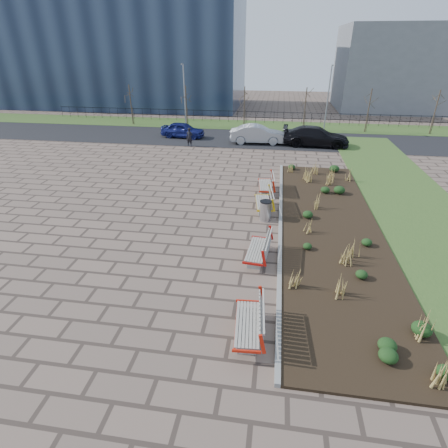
# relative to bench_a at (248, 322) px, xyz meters

# --- Properties ---
(ground) EXTENTS (120.00, 120.00, 0.00)m
(ground) POSITION_rel_bench_a_xyz_m (-3.00, 2.31, -0.50)
(ground) COLOR brown
(ground) RESTS_ON ground
(planting_bed) EXTENTS (4.50, 18.00, 0.10)m
(planting_bed) POSITION_rel_bench_a_xyz_m (3.25, 7.31, -0.45)
(planting_bed) COLOR black
(planting_bed) RESTS_ON ground
(planting_curb) EXTENTS (0.16, 18.00, 0.15)m
(planting_curb) POSITION_rel_bench_a_xyz_m (0.92, 7.31, -0.42)
(planting_curb) COLOR gray
(planting_curb) RESTS_ON ground
(grass_verge_near) EXTENTS (5.00, 38.00, 0.04)m
(grass_verge_near) POSITION_rel_bench_a_xyz_m (8.00, 7.31, -0.48)
(grass_verge_near) COLOR #33511E
(grass_verge_near) RESTS_ON ground
(grass_verge_far) EXTENTS (80.00, 5.00, 0.04)m
(grass_verge_far) POSITION_rel_bench_a_xyz_m (-3.00, 30.31, -0.48)
(grass_verge_far) COLOR #33511E
(grass_verge_far) RESTS_ON ground
(road) EXTENTS (80.00, 7.00, 0.02)m
(road) POSITION_rel_bench_a_xyz_m (-3.00, 24.31, -0.49)
(road) COLOR black
(road) RESTS_ON ground
(bench_a) EXTENTS (1.03, 2.15, 1.00)m
(bench_a) POSITION_rel_bench_a_xyz_m (0.00, 0.00, 0.00)
(bench_a) COLOR red
(bench_a) RESTS_ON ground
(bench_b) EXTENTS (1.10, 2.18, 1.00)m
(bench_b) POSITION_rel_bench_a_xyz_m (0.00, 4.19, 0.00)
(bench_b) COLOR #B4120C
(bench_b) RESTS_ON ground
(bench_c) EXTENTS (1.15, 2.19, 1.00)m
(bench_c) POSITION_rel_bench_a_xyz_m (0.00, 8.93, 0.00)
(bench_c) COLOR gold
(bench_c) RESTS_ON ground
(bench_d) EXTENTS (1.09, 2.17, 1.00)m
(bench_d) POSITION_rel_bench_a_xyz_m (0.00, 11.47, 0.00)
(bench_d) COLOR red
(bench_d) RESTS_ON ground
(litter_bin) EXTENTS (0.56, 0.56, 0.99)m
(litter_bin) POSITION_rel_bench_a_xyz_m (0.17, 7.78, -0.01)
(litter_bin) COLOR #B2B2B7
(litter_bin) RESTS_ON ground
(pedestrian) EXTENTS (0.61, 0.44, 1.54)m
(pedestrian) POSITION_rel_bench_a_xyz_m (-6.81, 20.89, 0.27)
(pedestrian) COLOR black
(pedestrian) RESTS_ON ground
(car_blue) EXTENTS (4.14, 2.04, 1.36)m
(car_blue) POSITION_rel_bench_a_xyz_m (-8.16, 23.87, 0.20)
(car_blue) COLOR navy
(car_blue) RESTS_ON road
(car_silver) EXTENTS (4.80, 1.97, 1.55)m
(car_silver) POSITION_rel_bench_a_xyz_m (-1.22, 22.75, 0.29)
(car_silver) COLOR #979A9E
(car_silver) RESTS_ON road
(car_black) EXTENTS (5.59, 2.46, 1.60)m
(car_black) POSITION_rel_bench_a_xyz_m (3.70, 22.61, 0.32)
(car_black) COLOR black
(car_black) RESTS_ON road
(tree_a) EXTENTS (1.40, 1.40, 4.00)m
(tree_a) POSITION_rel_bench_a_xyz_m (-15.00, 28.81, 1.54)
(tree_a) COLOR #4C3D2D
(tree_a) RESTS_ON grass_verge_far
(tree_b) EXTENTS (1.40, 1.40, 4.00)m
(tree_b) POSITION_rel_bench_a_xyz_m (-9.00, 28.81, 1.54)
(tree_b) COLOR #4C3D2D
(tree_b) RESTS_ON grass_verge_far
(tree_c) EXTENTS (1.40, 1.40, 4.00)m
(tree_c) POSITION_rel_bench_a_xyz_m (-3.00, 28.81, 1.54)
(tree_c) COLOR #4C3D2D
(tree_c) RESTS_ON grass_verge_far
(tree_d) EXTENTS (1.40, 1.40, 4.00)m
(tree_d) POSITION_rel_bench_a_xyz_m (3.00, 28.81, 1.54)
(tree_d) COLOR #4C3D2D
(tree_d) RESTS_ON grass_verge_far
(tree_e) EXTENTS (1.40, 1.40, 4.00)m
(tree_e) POSITION_rel_bench_a_xyz_m (9.00, 28.81, 1.54)
(tree_e) COLOR #4C3D2D
(tree_e) RESTS_ON grass_verge_far
(tree_f) EXTENTS (1.40, 1.40, 4.00)m
(tree_f) POSITION_rel_bench_a_xyz_m (15.00, 28.81, 1.54)
(tree_f) COLOR #4C3D2D
(tree_f) RESTS_ON grass_verge_far
(lamp_west) EXTENTS (0.24, 0.60, 6.00)m
(lamp_west) POSITION_rel_bench_a_xyz_m (-9.00, 28.31, 2.54)
(lamp_west) COLOR gray
(lamp_west) RESTS_ON grass_verge_far
(lamp_east) EXTENTS (0.24, 0.60, 6.00)m
(lamp_east) POSITION_rel_bench_a_xyz_m (5.00, 28.31, 2.54)
(lamp_east) COLOR gray
(lamp_east) RESTS_ON grass_verge_far
(railing_fence) EXTENTS (44.00, 0.10, 1.20)m
(railing_fence) POSITION_rel_bench_a_xyz_m (-3.00, 31.81, 0.14)
(railing_fence) COLOR black
(railing_fence) RESTS_ON grass_verge_far
(building_glass) EXTENTS (40.00, 14.00, 15.00)m
(building_glass) POSITION_rel_bench_a_xyz_m (-25.00, 42.31, 7.00)
(building_glass) COLOR #192338
(building_glass) RESTS_ON ground
(building_grey) EXTENTS (18.00, 12.00, 10.00)m
(building_grey) POSITION_rel_bench_a_xyz_m (17.00, 44.31, 4.50)
(building_grey) COLOR slate
(building_grey) RESTS_ON ground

